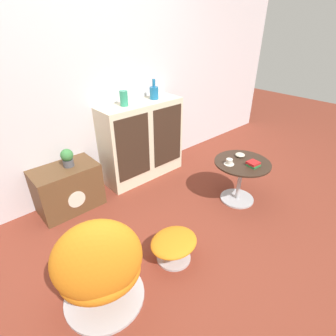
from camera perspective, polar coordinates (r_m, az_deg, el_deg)
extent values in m
plane|color=brown|center=(2.59, 6.85, -15.94)|extent=(12.00, 12.00, 0.00)
cube|color=silver|center=(3.10, -14.86, 18.74)|extent=(6.40, 0.06, 2.60)
cube|color=beige|center=(3.35, -5.64, 5.89)|extent=(1.06, 0.37, 0.99)
cube|color=#332319|center=(3.05, -7.51, 4.31)|extent=(0.45, 0.01, 0.75)
cube|color=#332319|center=(3.35, -0.06, 6.95)|extent=(0.45, 0.01, 0.75)
cube|color=brown|center=(3.04, -20.97, -4.10)|extent=(0.66, 0.40, 0.50)
cylinder|color=beige|center=(2.90, -19.22, -6.49)|extent=(0.18, 0.01, 0.18)
cylinder|color=#B7B7BC|center=(2.27, -13.56, -25.40)|extent=(0.60, 0.60, 0.02)
cylinder|color=#B7B7BC|center=(2.21, -13.79, -24.33)|extent=(0.06, 0.06, 0.12)
ellipsoid|color=orange|center=(2.05, -14.49, -21.07)|extent=(0.72, 0.67, 0.27)
ellipsoid|color=orange|center=(1.81, -15.00, -18.99)|extent=(0.67, 0.55, 0.62)
cylinder|color=#B7B7BC|center=(2.44, 1.24, -18.82)|extent=(0.30, 0.30, 0.02)
cylinder|color=#B7B7BC|center=(2.39, 1.26, -17.64)|extent=(0.04, 0.04, 0.13)
ellipsoid|color=orange|center=(2.31, 1.29, -15.80)|extent=(0.42, 0.36, 0.09)
cylinder|color=#B7B7BC|center=(3.19, 14.73, -6.41)|extent=(0.38, 0.38, 0.02)
cylinder|color=#B7B7BC|center=(3.06, 15.30, -2.80)|extent=(0.04, 0.04, 0.46)
cylinder|color=#332319|center=(2.95, 15.90, 1.11)|extent=(0.60, 0.60, 0.02)
cylinder|color=#2D8E6B|center=(3.05, -9.59, 14.72)|extent=(0.09, 0.09, 0.17)
cylinder|color=#196699|center=(3.30, -3.05, 16.00)|extent=(0.11, 0.11, 0.15)
cylinder|color=#196699|center=(3.27, -3.11, 18.01)|extent=(0.04, 0.04, 0.09)
cylinder|color=#4C4C51|center=(2.92, -20.85, 1.05)|extent=(0.11, 0.11, 0.07)
sphere|color=#387A3D|center=(2.88, -21.17, 2.65)|extent=(0.13, 0.13, 0.13)
cylinder|color=silver|center=(2.86, 13.13, 0.85)|extent=(0.11, 0.11, 0.01)
cylinder|color=silver|center=(2.85, 13.19, 1.35)|extent=(0.07, 0.07, 0.06)
cube|color=#237038|center=(2.89, 18.10, 0.60)|extent=(0.12, 0.11, 0.02)
cube|color=red|center=(2.89, 18.06, 1.06)|extent=(0.13, 0.12, 0.03)
ellipsoid|color=beige|center=(3.05, 15.41, 2.78)|extent=(0.11, 0.11, 0.04)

